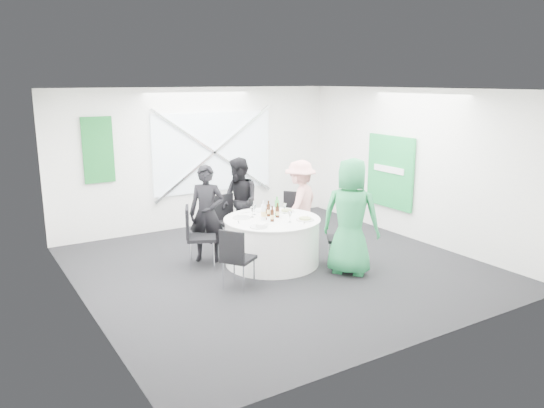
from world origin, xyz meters
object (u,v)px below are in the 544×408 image
chair_back (228,217)px  green_water_bottle (277,208)px  clear_water_bottle (263,212)px  person_woman_pink (300,203)px  chair_front_left (236,255)px  chair_back_right (292,214)px  person_man_back (239,202)px  person_man_back_left (207,214)px  chair_back_left (196,232)px  person_woman_green (351,217)px  banquet_table (272,241)px  chair_front_right (345,234)px

chair_back → green_water_bottle: bearing=-81.9°
green_water_bottle → clear_water_bottle: green_water_bottle is taller
chair_back → person_woman_pink: size_ratio=0.61×
chair_back → chair_front_left: (-0.83, -1.86, -0.03)m
chair_front_left → chair_back_right: bearing=-87.3°
chair_back_right → person_man_back: 0.99m
chair_front_left → person_man_back_left: (0.19, 1.36, 0.28)m
chair_back_left → person_woman_green: 2.45m
person_man_back → chair_back_left: bearing=-58.6°
person_woman_green → clear_water_bottle: bearing=5.5°
person_man_back → person_man_back_left: bearing=-59.3°
person_man_back → green_water_bottle: size_ratio=4.91×
banquet_table → chair_front_left: size_ratio=1.74×
chair_front_right → person_woman_pink: 1.28m
chair_front_left → person_woman_pink: size_ratio=0.58×
person_man_back_left → green_water_bottle: (0.98, -0.59, 0.09)m
chair_back_left → chair_back_right: chair_back_left is taller
banquet_table → clear_water_bottle: clear_water_bottle is taller
chair_back_left → person_man_back_left: person_man_back_left is taller
chair_front_right → green_water_bottle: bearing=-98.1°
person_man_back_left → person_woman_green: size_ratio=0.89×
chair_back_left → green_water_bottle: bearing=-83.9°
chair_back_left → clear_water_bottle: size_ratio=3.19×
person_woman_green → clear_water_bottle: size_ratio=5.82×
person_man_back_left → chair_front_right: bearing=2.7°
chair_front_right → chair_back_left: bearing=-84.9°
chair_back_left → person_man_back: person_man_back is taller
person_woman_pink → chair_back_right: bearing=-91.1°
chair_back_left → person_woman_pink: size_ratio=0.64×
banquet_table → chair_front_right: (0.98, -0.66, 0.13)m
chair_back_left → clear_water_bottle: 1.12m
banquet_table → chair_back_right: 1.15m
person_man_back_left → person_woman_green: bearing=-6.9°
person_man_back_left → banquet_table: bearing=0.0°
chair_back_left → chair_front_right: size_ratio=1.13×
chair_back_right → person_man_back: (-0.85, 0.45, 0.24)m
chair_back → person_woman_pink: 1.32m
chair_front_right → person_man_back: size_ratio=0.55×
banquet_table → green_water_bottle: size_ratio=4.79×
banquet_table → chair_front_right: size_ratio=1.77×
person_woman_green → chair_front_left: bearing=41.6°
chair_front_right → clear_water_bottle: bearing=-85.8°
chair_front_right → person_man_back_left: bearing=-92.5°
chair_back_left → person_woman_green: person_woman_green is taller
chair_front_right → person_man_back: person_man_back is taller
chair_front_right → person_woman_pink: person_woman_pink is taller
clear_water_bottle → chair_back_left: bearing=152.1°
person_woman_pink → green_water_bottle: 0.96m
chair_back_left → clear_water_bottle: clear_water_bottle is taller
chair_back_right → chair_front_right: 1.39m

